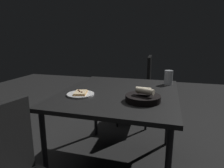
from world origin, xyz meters
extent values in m
plane|color=black|center=(0.00, 0.00, 0.00)|extent=(8.00, 8.00, 0.00)
cube|color=black|center=(0.00, 0.00, 0.72)|extent=(0.97, 1.16, 0.03)
cylinder|color=black|center=(-0.43, -0.52, 0.35)|extent=(0.04, 0.04, 0.70)
cylinder|color=black|center=(0.43, -0.52, 0.35)|extent=(0.04, 0.04, 0.70)
cylinder|color=black|center=(0.43, 0.52, 0.35)|extent=(0.04, 0.04, 0.70)
cylinder|color=silver|center=(0.28, 0.20, 0.74)|extent=(0.22, 0.22, 0.01)
cube|color=#DFAA66|center=(0.28, 0.20, 0.75)|extent=(0.13, 0.17, 0.01)
cube|color=beige|center=(0.28, 0.20, 0.76)|extent=(0.12, 0.16, 0.01)
sphere|color=brown|center=(0.31, 0.17, 0.76)|extent=(0.02, 0.02, 0.02)
sphere|color=brown|center=(0.26, 0.22, 0.76)|extent=(0.02, 0.02, 0.02)
sphere|color=brown|center=(0.28, 0.21, 0.76)|extent=(0.02, 0.02, 0.02)
cylinder|color=black|center=(-0.23, 0.22, 0.76)|extent=(0.26, 0.26, 0.05)
cylinder|color=#F4E3C1|center=(-0.23, 0.21, 0.82)|extent=(0.11, 0.05, 0.04)
cylinder|color=#F4E3C1|center=(-0.24, 0.22, 0.81)|extent=(0.10, 0.05, 0.04)
cylinder|color=#F4E3C1|center=(-0.24, 0.25, 0.82)|extent=(0.14, 0.09, 0.04)
cylinder|color=#9F1B14|center=(-0.17, 0.21, 0.75)|extent=(0.06, 0.06, 0.03)
cylinder|color=silver|center=(-0.40, -0.39, 0.80)|extent=(0.08, 0.08, 0.14)
cylinder|color=orange|center=(-0.40, -0.39, 0.77)|extent=(0.07, 0.07, 0.06)
cube|color=black|center=(0.04, -1.01, 0.45)|extent=(0.46, 0.46, 0.04)
cube|color=black|center=(-0.16, -1.02, 0.71)|extent=(0.05, 0.42, 0.49)
cylinder|color=black|center=(0.24, -1.19, 0.21)|extent=(0.03, 0.03, 0.43)
cylinder|color=black|center=(0.22, -0.81, 0.21)|extent=(0.03, 0.03, 0.43)
cylinder|color=black|center=(-0.14, -1.21, 0.21)|extent=(0.03, 0.03, 0.43)
cylinder|color=black|center=(-0.16, -0.83, 0.21)|extent=(0.03, 0.03, 0.43)
camera|label=1|loc=(-0.39, 1.60, 1.18)|focal=31.40mm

